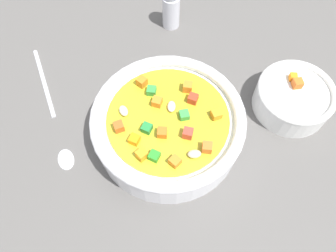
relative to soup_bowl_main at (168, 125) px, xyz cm
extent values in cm
cube|color=#565451|center=(0.01, 0.00, -4.25)|extent=(140.00, 140.00, 2.00)
cylinder|color=white|center=(0.01, 0.00, -0.86)|extent=(20.85, 20.85, 4.78)
torus|color=white|center=(0.01, 0.00, 2.03)|extent=(21.25, 21.25, 1.65)
cylinder|color=gold|center=(0.01, 0.00, 1.73)|extent=(16.79, 16.79, 0.40)
cube|color=orange|center=(-2.64, -0.28, 2.48)|extent=(1.48, 1.48, 1.09)
cube|color=orange|center=(2.07, -6.15, 2.48)|extent=(1.75, 1.75, 1.09)
ellipsoid|color=beige|center=(1.67, 0.10, 2.28)|extent=(1.97, 1.52, 0.70)
cube|color=#CD3F2E|center=(-1.84, -3.24, 2.58)|extent=(1.29, 1.29, 1.30)
cube|color=red|center=(3.59, -2.53, 2.53)|extent=(1.35, 1.35, 1.19)
cube|color=green|center=(3.31, 3.40, 2.42)|extent=(1.43, 1.43, 0.97)
cube|color=#299028|center=(-6.07, -0.28, 2.42)|extent=(1.43, 1.43, 0.98)
cube|color=orange|center=(5.23, -1.33, 2.62)|extent=(1.39, 1.39, 1.38)
cube|color=#248539|center=(-2.57, 2.16, 2.42)|extent=(1.41, 1.41, 0.97)
cube|color=orange|center=(-4.60, 3.17, 2.43)|extent=(1.41, 1.41, 1.00)
cube|color=orange|center=(-6.03, -2.71, 2.49)|extent=(1.67, 1.67, 1.11)
cube|color=orange|center=(1.70, 2.07, 2.50)|extent=(1.26, 1.26, 1.14)
ellipsoid|color=beige|center=(-4.34, -4.76, 2.36)|extent=(1.70, 2.04, 0.86)
cube|color=orange|center=(-6.38, 1.54, 2.58)|extent=(1.71, 1.71, 1.30)
cube|color=orange|center=(-3.08, -6.09, 2.57)|extent=(1.44, 1.44, 1.27)
cube|color=orange|center=(4.27, 5.15, 2.59)|extent=(1.63, 1.63, 1.31)
cube|color=#DE5A21|center=(-3.45, 5.71, 2.54)|extent=(1.75, 1.75, 1.22)
cube|color=green|center=(0.79, -2.05, 2.41)|extent=(1.69, 1.69, 0.95)
ellipsoid|color=beige|center=(-0.85, 6.05, 2.30)|extent=(2.06, 1.98, 0.73)
cylinder|color=silver|center=(3.50, 22.26, -2.89)|extent=(11.61, 9.64, 0.71)
ellipsoid|color=silver|center=(-7.92, 12.97, -2.87)|extent=(4.08, 3.92, 0.76)
cylinder|color=white|center=(10.40, -16.70, -1.37)|extent=(11.52, 11.52, 3.75)
torus|color=white|center=(10.40, -16.70, 0.73)|extent=(11.64, 11.64, 0.92)
cube|color=orange|center=(11.48, -16.47, 1.15)|extent=(1.72, 1.72, 1.29)
cube|color=orange|center=(12.59, -15.77, 1.02)|extent=(1.23, 1.23, 1.03)
cylinder|color=silver|center=(22.08, 6.01, -0.25)|extent=(3.05, 3.05, 5.99)
camera|label=1|loc=(-21.03, -6.25, 39.64)|focal=34.46mm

